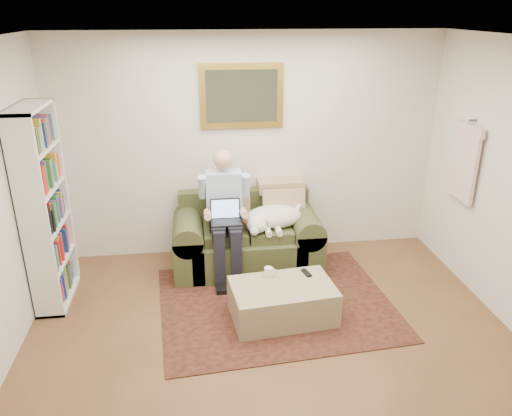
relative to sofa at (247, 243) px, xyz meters
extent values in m
cube|color=brown|center=(0.07, -2.04, -0.29)|extent=(4.50, 5.00, 0.01)
cube|color=white|center=(0.07, -2.04, 2.31)|extent=(4.50, 5.00, 0.01)
cube|color=silver|center=(0.07, 0.46, 1.01)|extent=(4.50, 0.01, 2.60)
cube|color=black|center=(0.20, -0.85, -0.28)|extent=(2.46, 2.03, 0.01)
cube|color=#404323|center=(0.00, -0.04, -0.08)|extent=(1.27, 0.81, 0.41)
cube|color=#404323|center=(0.00, 0.32, 0.33)|extent=(1.53, 0.18, 0.42)
cube|color=#404323|center=(-0.67, -0.04, -0.03)|extent=(0.33, 0.81, 0.84)
cube|color=#404323|center=(0.67, -0.04, -0.03)|extent=(0.33, 0.81, 0.84)
cube|color=#404323|center=(-0.25, -0.08, 0.18)|extent=(0.48, 0.55, 0.12)
cube|color=#404323|center=(0.25, -0.08, 0.18)|extent=(0.48, 0.55, 0.12)
cube|color=black|center=(-0.25, -0.27, 0.39)|extent=(0.32, 0.23, 0.02)
cube|color=black|center=(-0.25, -0.16, 0.51)|extent=(0.32, 0.06, 0.22)
cube|color=#99BFF2|center=(-0.25, -0.16, 0.51)|extent=(0.29, 0.04, 0.19)
cube|color=tan|center=(0.23, -1.10, -0.11)|extent=(1.03, 0.72, 0.35)
cylinder|color=white|center=(0.11, -0.92, 0.12)|extent=(0.08, 0.08, 0.10)
cube|color=black|center=(0.50, -0.91, 0.08)|extent=(0.09, 0.16, 0.02)
cube|color=gold|center=(0.00, 0.43, 1.61)|extent=(0.94, 0.04, 0.72)
cube|color=gray|center=(0.00, 0.41, 1.61)|extent=(0.80, 0.01, 0.58)
camera|label=1|loc=(-0.55, -5.17, 2.54)|focal=35.00mm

